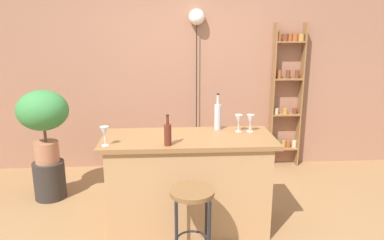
# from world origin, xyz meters

# --- Properties ---
(back_wall) EXTENTS (6.40, 0.10, 2.80)m
(back_wall) POSITION_xyz_m (0.00, 1.95, 1.40)
(back_wall) COLOR #9E6B51
(back_wall) RESTS_ON ground
(kitchen_counter) EXTENTS (1.55, 0.65, 0.89)m
(kitchen_counter) POSITION_xyz_m (0.00, 0.30, 0.45)
(kitchen_counter) COLOR tan
(kitchen_counter) RESTS_ON ground
(bar_stool) EXTENTS (0.35, 0.35, 0.63)m
(bar_stool) POSITION_xyz_m (0.00, -0.27, 0.47)
(bar_stool) COLOR black
(bar_stool) RESTS_ON ground
(spice_shelf) EXTENTS (0.40, 0.14, 1.90)m
(spice_shelf) POSITION_xyz_m (1.38, 1.81, 1.00)
(spice_shelf) COLOR olive
(spice_shelf) RESTS_ON ground
(plant_stool) EXTENTS (0.34, 0.34, 0.42)m
(plant_stool) POSITION_xyz_m (-1.50, 0.99, 0.21)
(plant_stool) COLOR #2D2823
(plant_stool) RESTS_ON ground
(potted_plant) EXTENTS (0.54, 0.48, 0.79)m
(potted_plant) POSITION_xyz_m (-1.50, 0.99, 0.94)
(potted_plant) COLOR #A86B4C
(potted_plant) RESTS_ON plant_stool
(bottle_soda_blue) EXTENTS (0.07, 0.07, 0.35)m
(bottle_soda_blue) POSITION_xyz_m (0.29, 0.52, 1.02)
(bottle_soda_blue) COLOR #B2B2B7
(bottle_soda_blue) RESTS_ON kitchen_counter
(bottle_wine_red) EXTENTS (0.06, 0.06, 0.26)m
(bottle_wine_red) POSITION_xyz_m (-0.18, 0.07, 0.99)
(bottle_wine_red) COLOR #5B2319
(bottle_wine_red) RESTS_ON kitchen_counter
(wine_glass_left) EXTENTS (0.07, 0.07, 0.16)m
(wine_glass_left) POSITION_xyz_m (0.59, 0.43, 1.00)
(wine_glass_left) COLOR silver
(wine_glass_left) RESTS_ON kitchen_counter
(wine_glass_center) EXTENTS (0.07, 0.07, 0.16)m
(wine_glass_center) POSITION_xyz_m (-0.70, 0.09, 1.00)
(wine_glass_center) COLOR silver
(wine_glass_center) RESTS_ON kitchen_counter
(wine_glass_right) EXTENTS (0.07, 0.07, 0.16)m
(wine_glass_right) POSITION_xyz_m (0.48, 0.44, 1.00)
(wine_glass_right) COLOR silver
(wine_glass_right) RESTS_ON kitchen_counter
(pendant_globe_light) EXTENTS (0.20, 0.20, 2.06)m
(pendant_globe_light) POSITION_xyz_m (0.19, 1.84, 1.93)
(pendant_globe_light) COLOR black
(pendant_globe_light) RESTS_ON ground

